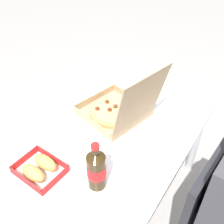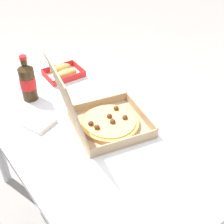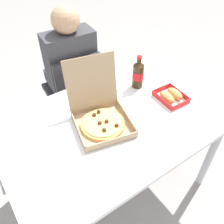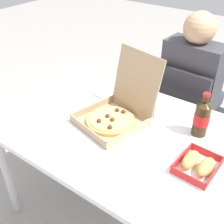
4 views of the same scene
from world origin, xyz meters
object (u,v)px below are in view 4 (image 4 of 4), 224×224
Objects in this scene: pizza_box_open at (115,113)px; chair at (185,112)px; paper_menu at (45,107)px; napkin_pile at (166,113)px; diner_person at (193,82)px; bread_side_box at (198,164)px; cola_bottle at (202,118)px.

chair is at bearing 77.06° from pizza_box_open.
paper_menu is (-0.39, -0.12, -0.05)m from pizza_box_open.
paper_menu is 0.66m from napkin_pile.
diner_person is 5.82× the size of bread_side_box.
cola_bottle is (0.39, 0.15, 0.05)m from pizza_box_open.
cola_bottle is at bearing 25.66° from paper_menu.
bread_side_box reaches higher than paper_menu.
paper_menu is (-0.54, -0.80, 0.03)m from diner_person.
napkin_pile is (-0.29, 0.28, -0.02)m from bread_side_box.
chair is 0.21m from diner_person.
diner_person reaches higher than cola_bottle.
diner_person is 10.46× the size of napkin_pile.
pizza_box_open is (-0.14, -0.63, 0.28)m from chair.
napkin_pile is (0.04, -0.48, 0.04)m from diner_person.
diner_person is 0.83m from bread_side_box.
pizza_box_open is at bearing -102.23° from diner_person.
pizza_box_open is 1.86× the size of cola_bottle.
napkin_pile is (0.18, 0.21, -0.04)m from pizza_box_open.
pizza_box_open is at bearing 170.65° from bread_side_box.
bread_side_box is at bearing -67.14° from diner_person.
pizza_box_open reaches higher than paper_menu.
chair is at bearing 60.81° from paper_menu.
chair is 0.49m from napkin_pile.
cola_bottle is 0.83m from paper_menu.
napkin_pile is (0.57, 0.33, 0.01)m from paper_menu.
bread_side_box is at bearing -70.00° from cola_bottle.
pizza_box_open is 1.99× the size of paper_menu.
cola_bottle reaches higher than napkin_pile.
pizza_box_open reaches higher than bread_side_box.
diner_person is 2.76× the size of pizza_box_open.
cola_bottle is (0.24, -0.48, 0.33)m from chair.
cola_bottle is (0.24, -0.53, 0.12)m from diner_person.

